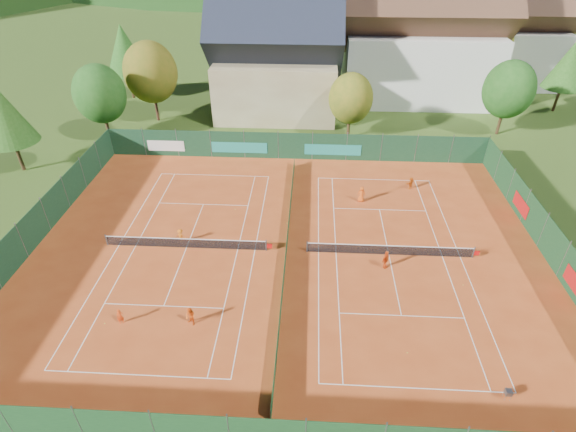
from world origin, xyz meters
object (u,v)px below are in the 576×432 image
(chalet, at_px, (276,60))
(player_left_far, at_px, (181,236))
(ball_hopper, at_px, (509,392))
(player_right_far_b, at_px, (411,183))
(player_left_mid, at_px, (190,316))
(player_right_near, at_px, (386,260))
(player_left_near, at_px, (120,317))
(player_right_far_a, at_px, (361,194))
(hotel_block_a, at_px, (421,45))
(hotel_block_b, at_px, (505,38))

(chalet, distance_m, player_left_far, 30.42)
(ball_hopper, xyz_separation_m, player_right_far_b, (-1.46, 22.55, 0.06))
(player_left_mid, relative_size, player_right_near, 0.92)
(player_right_far_b, bearing_deg, ball_hopper, 53.82)
(player_left_near, height_order, player_right_near, player_right_near)
(player_right_near, height_order, player_right_far_b, player_right_near)
(player_left_near, height_order, player_right_far_a, player_right_far_a)
(ball_hopper, bearing_deg, hotel_block_a, 86.20)
(player_left_mid, relative_size, player_right_far_a, 0.92)
(player_right_near, bearing_deg, ball_hopper, -113.18)
(ball_hopper, distance_m, player_left_near, 23.46)
(chalet, xyz_separation_m, player_right_far_a, (9.43, -22.26, -5.86))
(player_left_near, bearing_deg, ball_hopper, -35.88)
(chalet, distance_m, player_left_near, 39.19)
(player_left_mid, bearing_deg, hotel_block_a, 97.16)
(ball_hopper, distance_m, player_right_near, 11.95)
(hotel_block_a, relative_size, player_left_near, 18.11)
(ball_hopper, height_order, player_left_mid, player_left_mid)
(player_left_near, relative_size, player_right_far_a, 0.78)
(player_right_far_a, bearing_deg, hotel_block_a, -97.88)
(player_right_near, xyz_separation_m, player_right_far_b, (3.86, 11.85, -0.15))
(player_right_far_b, bearing_deg, player_left_far, -14.14)
(player_left_far, bearing_deg, player_right_near, -178.95)
(player_left_far, bearing_deg, player_left_mid, 117.32)
(chalet, xyz_separation_m, ball_hopper, (15.80, -42.25, -6.07))
(player_left_mid, bearing_deg, chalet, 119.39)
(hotel_block_a, height_order, player_right_far_b, hotel_block_a)
(player_left_near, bearing_deg, player_left_mid, -23.60)
(ball_hopper, bearing_deg, hotel_block_b, 72.99)
(hotel_block_b, relative_size, player_right_near, 11.23)
(hotel_block_a, relative_size, player_right_near, 14.04)
(player_right_near, bearing_deg, player_left_mid, 155.99)
(player_right_near, bearing_deg, player_left_near, 150.43)
(hotel_block_a, height_order, player_left_near, hotel_block_a)
(player_left_far, bearing_deg, hotel_block_b, -122.63)
(hotel_block_a, xyz_separation_m, player_right_far_b, (-4.66, -25.70, -6.76))
(hotel_block_b, xyz_separation_m, player_right_near, (-22.53, -45.55, -5.85))
(chalet, distance_m, ball_hopper, 45.51)
(hotel_block_b, height_order, ball_hopper, hotel_block_b)
(player_left_near, bearing_deg, hotel_block_a, 33.62)
(hotel_block_b, bearing_deg, player_right_far_b, -118.98)
(chalet, distance_m, player_left_mid, 38.44)
(player_left_mid, bearing_deg, hotel_block_b, 88.95)
(hotel_block_a, relative_size, ball_hopper, 27.00)
(hotel_block_b, xyz_separation_m, ball_hopper, (-17.20, -56.25, -6.06))
(player_right_far_a, bearing_deg, hotel_block_b, -112.19)
(hotel_block_a, height_order, hotel_block_b, hotel_block_a)
(player_right_near, bearing_deg, hotel_block_a, 27.57)
(player_left_near, relative_size, player_right_far_b, 0.96)
(player_left_near, xyz_separation_m, player_left_mid, (4.56, 0.15, 0.11))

